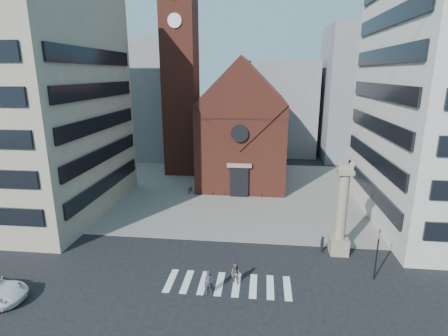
{
  "coord_description": "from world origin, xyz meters",
  "views": [
    {
      "loc": [
        2.89,
        -26.61,
        15.83
      ],
      "look_at": [
        -1.0,
        8.0,
        6.33
      ],
      "focal_mm": 28.0,
      "sensor_mm": 36.0,
      "label": 1
    }
  ],
  "objects": [
    {
      "name": "ground",
      "position": [
        0.0,
        0.0,
        0.0
      ],
      "size": [
        120.0,
        120.0,
        0.0
      ],
      "primitive_type": "plane",
      "color": "black",
      "rests_on": "ground"
    },
    {
      "name": "piazza",
      "position": [
        0.0,
        19.0,
        0.03
      ],
      "size": [
        46.0,
        30.0,
        0.05
      ],
      "primitive_type": "cube",
      "color": "gray",
      "rests_on": "ground"
    },
    {
      "name": "zebra_crossing",
      "position": [
        0.55,
        -3.0,
        0.01
      ],
      "size": [
        10.2,
        3.2,
        0.01
      ],
      "primitive_type": null,
      "color": "white",
      "rests_on": "ground"
    },
    {
      "name": "church",
      "position": [
        0.0,
        25.04,
        7.98
      ],
      "size": [
        12.0,
        16.65,
        18.0
      ],
      "color": "maroon",
      "rests_on": "ground"
    },
    {
      "name": "campanile",
      "position": [
        -10.0,
        28.0,
        15.74
      ],
      "size": [
        5.5,
        5.5,
        31.2
      ],
      "color": "maroon",
      "rests_on": "ground"
    },
    {
      "name": "building_left",
      "position": [
        -24.0,
        10.0,
        13.0
      ],
      "size": [
        18.0,
        20.0,
        26.0
      ],
      "primitive_type": "cube",
      "color": "tan",
      "rests_on": "ground"
    },
    {
      "name": "bg_block_left",
      "position": [
        -20.0,
        40.0,
        11.0
      ],
      "size": [
        16.0,
        14.0,
        22.0
      ],
      "primitive_type": "cube",
      "color": "gray",
      "rests_on": "ground"
    },
    {
      "name": "bg_block_mid",
      "position": [
        6.0,
        45.0,
        9.0
      ],
      "size": [
        14.0,
        12.0,
        18.0
      ],
      "primitive_type": "cube",
      "color": "gray",
      "rests_on": "ground"
    },
    {
      "name": "bg_block_right",
      "position": [
        22.0,
        42.0,
        12.0
      ],
      "size": [
        16.0,
        14.0,
        24.0
      ],
      "primitive_type": "cube",
      "color": "gray",
      "rests_on": "ground"
    },
    {
      "name": "lion_column",
      "position": [
        10.01,
        3.0,
        3.46
      ],
      "size": [
        1.63,
        1.6,
        8.68
      ],
      "color": "gray",
      "rests_on": "ground"
    },
    {
      "name": "traffic_light",
      "position": [
        12.0,
        -1.0,
        2.29
      ],
      "size": [
        0.13,
        0.16,
        4.3
      ],
      "color": "black",
      "rests_on": "ground"
    },
    {
      "name": "pedestrian_0",
      "position": [
        -0.73,
        -4.37,
        0.94
      ],
      "size": [
        0.77,
        0.6,
        1.89
      ],
      "primitive_type": "imported",
      "rotation": [
        0.0,
        0.0,
        0.23
      ],
      "color": "#312E40",
      "rests_on": "ground"
    },
    {
      "name": "pedestrian_1",
      "position": [
        1.13,
        -2.9,
        0.87
      ],
      "size": [
        1.04,
        0.96,
        1.73
      ],
      "primitive_type": "imported",
      "rotation": [
        0.0,
        0.0,
        -0.45
      ],
      "color": "#5B5149",
      "rests_on": "ground"
    },
    {
      "name": "pedestrian_2",
      "position": [
        8.56,
        3.0,
        0.77
      ],
      "size": [
        0.38,
        0.9,
        1.53
      ],
      "primitive_type": "imported",
      "rotation": [
        0.0,
        0.0,
        1.57
      ],
      "color": "#2A2A32",
      "rests_on": "ground"
    },
    {
      "name": "scooter_0",
      "position": [
        -6.72,
        17.66,
        0.5
      ],
      "size": [
        0.71,
        1.76,
        0.91
      ],
      "primitive_type": "imported",
      "rotation": [
        0.0,
        0.0,
        -0.07
      ],
      "color": "black",
      "rests_on": "piazza"
    },
    {
      "name": "scooter_1",
      "position": [
        -5.1,
        17.66,
        0.55
      ],
      "size": [
        0.58,
        1.7,
        1.01
      ],
      "primitive_type": "imported",
      "rotation": [
        0.0,
        0.0,
        -0.07
      ],
      "color": "black",
      "rests_on": "piazza"
    },
    {
      "name": "scooter_2",
      "position": [
        -3.47,
        17.66,
        0.5
      ],
      "size": [
        0.71,
        1.76,
        0.91
      ],
      "primitive_type": "imported",
      "rotation": [
        0.0,
        0.0,
        -0.07
      ],
      "color": "black",
      "rests_on": "piazza"
    },
    {
      "name": "scooter_3",
      "position": [
        -1.84,
        17.66,
        0.55
      ],
      "size": [
        0.58,
        1.7,
        1.01
      ],
      "primitive_type": "imported",
      "rotation": [
        0.0,
        0.0,
        -0.07
      ],
      "color": "black",
      "rests_on": "piazza"
    },
    {
      "name": "scooter_4",
      "position": [
        -0.21,
        17.66,
        0.5
      ],
      "size": [
        0.71,
        1.76,
        0.91
      ],
      "primitive_type": "imported",
      "rotation": [
        0.0,
        0.0,
        -0.07
      ],
      "color": "black",
      "rests_on": "piazza"
    },
    {
      "name": "scooter_5",
      "position": [
        1.41,
        17.66,
        0.55
      ],
      "size": [
        0.58,
        1.7,
        1.01
      ],
      "primitive_type": "imported",
      "rotation": [
        0.0,
        0.0,
        -0.07
      ],
      "color": "black",
      "rests_on": "piazza"
    },
    {
      "name": "scooter_6",
      "position": [
        3.04,
        17.66,
        0.5
      ],
      "size": [
        0.71,
        1.76,
        0.91
      ],
      "primitive_type": "imported",
      "rotation": [
        0.0,
        0.0,
        -0.07
      ],
      "color": "black",
      "rests_on": "piazza"
    }
  ]
}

